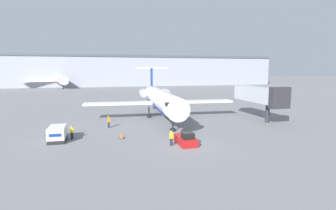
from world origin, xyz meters
TOP-DOWN VIEW (x-y plane):
  - ground_plane at (0.00, 0.00)m, footprint 600.00×600.00m
  - terminal_building at (0.00, 120.00)m, footprint 180.00×16.80m
  - airplane_main at (0.87, 18.19)m, footprint 27.51×27.89m
  - pushback_tug at (-0.11, 0.67)m, footprint 1.86×3.88m
  - luggage_cart at (-15.18, 6.03)m, footprint 1.98×3.49m
  - worker_near_tug at (-1.91, 0.57)m, footprint 0.40×0.25m
  - worker_by_wing at (-8.71, 12.24)m, footprint 0.40×0.26m
  - worker_on_apron at (-13.54, 6.63)m, footprint 0.40×0.24m
  - traffic_cone_left at (-7.30, 5.24)m, footprint 0.60×0.60m
  - airplane_parked_far_left at (-29.59, 113.06)m, footprint 33.59×33.37m
  - jet_bridge at (17.45, 12.17)m, footprint 3.20×12.61m

SIDE VIEW (x-z plane):
  - ground_plane at x=0.00m, z-range 0.00..0.00m
  - traffic_cone_left at x=-7.30m, z-range -0.02..0.78m
  - pushback_tug at x=-0.11m, z-range -0.23..1.39m
  - worker_on_apron at x=-13.54m, z-range 0.04..1.79m
  - luggage_cart at x=-15.18m, z-range 0.00..1.88m
  - worker_near_tug at x=-1.91m, z-range 0.05..1.86m
  - worker_by_wing at x=-8.71m, z-range 0.06..1.91m
  - airplane_main at x=0.87m, z-range -1.09..8.29m
  - airplane_parked_far_left at x=-29.59m, z-range -1.55..9.73m
  - jet_bridge at x=17.45m, z-range 1.36..7.55m
  - terminal_building at x=0.00m, z-range 0.03..16.81m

